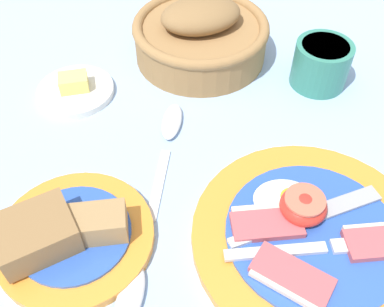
% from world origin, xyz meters
% --- Properties ---
extents(ground_plane, '(3.00, 3.00, 0.00)m').
position_xyz_m(ground_plane, '(0.00, 0.00, 0.00)').
color(ground_plane, '#93B2DB').
extents(breakfast_plate, '(0.26, 0.26, 0.04)m').
position_xyz_m(breakfast_plate, '(0.07, -0.03, 0.01)').
color(breakfast_plate, orange).
rests_on(breakfast_plate, ground_plane).
extents(bread_plate, '(0.17, 0.17, 0.05)m').
position_xyz_m(bread_plate, '(-0.19, -0.03, 0.02)').
color(bread_plate, orange).
rests_on(bread_plate, ground_plane).
extents(sugar_cup, '(0.08, 0.08, 0.07)m').
position_xyz_m(sugar_cup, '(0.14, 0.24, 0.03)').
color(sugar_cup, '#337F6B').
rests_on(sugar_cup, ground_plane).
extents(bread_basket, '(0.21, 0.21, 0.09)m').
position_xyz_m(bread_basket, '(-0.04, 0.31, 0.04)').
color(bread_basket, olive).
rests_on(bread_basket, ground_plane).
extents(butter_dish, '(0.11, 0.11, 0.03)m').
position_xyz_m(butter_dish, '(-0.22, 0.22, 0.01)').
color(butter_dish, silver).
rests_on(butter_dish, ground_plane).
extents(teaspoon_by_saucer, '(0.05, 0.19, 0.01)m').
position_xyz_m(teaspoon_by_saucer, '(-0.08, 0.13, 0.01)').
color(teaspoon_by_saucer, silver).
rests_on(teaspoon_by_saucer, ground_plane).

